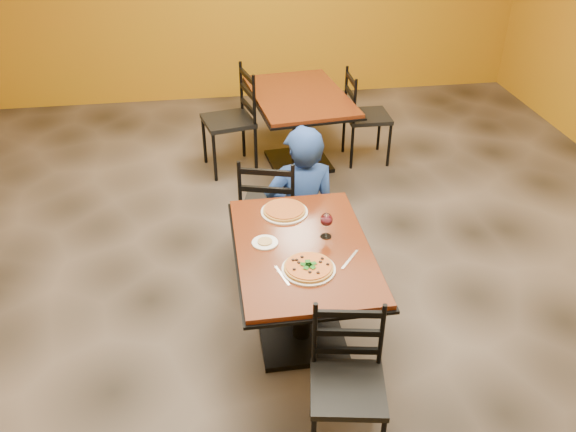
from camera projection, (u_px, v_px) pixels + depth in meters
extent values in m
cube|color=black|center=(290.00, 290.00, 4.38)|extent=(7.00, 8.00, 0.01)
cube|color=#5E260E|center=(303.00, 249.00, 3.57)|extent=(0.80, 1.20, 0.03)
cube|color=black|center=(303.00, 252.00, 3.58)|extent=(0.83, 1.23, 0.02)
cylinder|color=black|center=(302.00, 295.00, 3.77)|extent=(0.12, 0.12, 0.66)
cube|color=black|center=(301.00, 336.00, 3.95)|extent=(0.55, 0.55, 0.04)
cube|color=#5E260E|center=(299.00, 95.00, 5.72)|extent=(1.00, 1.38, 0.03)
cube|color=black|center=(299.00, 98.00, 5.73)|extent=(1.03, 1.41, 0.02)
cylinder|color=black|center=(299.00, 130.00, 5.91)|extent=(0.13, 0.13, 0.66)
cube|color=black|center=(299.00, 161.00, 6.10)|extent=(0.65, 0.65, 0.04)
imported|color=navy|center=(301.00, 194.00, 4.48)|extent=(0.58, 0.39, 1.11)
cylinder|color=white|center=(309.00, 269.00, 3.37)|extent=(0.31, 0.31, 0.01)
cylinder|color=maroon|center=(309.00, 267.00, 3.36)|extent=(0.28, 0.28, 0.02)
cylinder|color=white|center=(284.00, 212.00, 3.89)|extent=(0.31, 0.31, 0.01)
cylinder|color=#C07424|center=(284.00, 210.00, 3.88)|extent=(0.28, 0.28, 0.02)
cylinder|color=white|center=(265.00, 243.00, 3.59)|extent=(0.16, 0.16, 0.01)
cylinder|color=tan|center=(265.00, 241.00, 3.58)|extent=(0.09, 0.09, 0.01)
cube|color=silver|center=(282.00, 276.00, 3.32)|extent=(0.07, 0.19, 0.00)
cube|color=silver|center=(350.00, 259.00, 3.45)|extent=(0.14, 0.17, 0.00)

